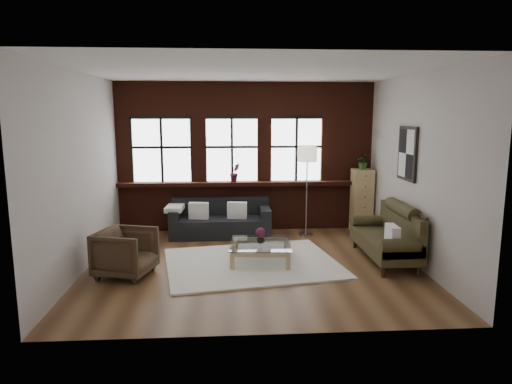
{
  "coord_description": "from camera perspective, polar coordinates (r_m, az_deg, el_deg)",
  "views": [
    {
      "loc": [
        -0.42,
        -7.42,
        2.53
      ],
      "look_at": [
        0.1,
        0.6,
        1.15
      ],
      "focal_mm": 32.0,
      "sensor_mm": 36.0,
      "label": 1
    }
  ],
  "objects": [
    {
      "name": "dark_sofa",
      "position": [
        9.57,
        -4.46,
        -3.3
      ],
      "size": [
        2.07,
        0.84,
        0.75
      ],
      "primitive_type": null,
      "color": "black",
      "rests_on": "floor"
    },
    {
      "name": "window_right",
      "position": [
        10.02,
        5.05,
        5.24
      ],
      "size": [
        1.38,
        0.1,
        1.5
      ],
      "primitive_type": null,
      "color": "black",
      "rests_on": "brick_backwall"
    },
    {
      "name": "pillow_a",
      "position": [
        9.45,
        -7.18,
        -2.34
      ],
      "size": [
        0.42,
        0.2,
        0.34
      ],
      "primitive_type": "cube",
      "rotation": [
        0.0,
        0.0,
        -0.16
      ],
      "color": "white",
      "rests_on": "dark_sofa"
    },
    {
      "name": "window_mid",
      "position": [
        9.9,
        -3.02,
        5.22
      ],
      "size": [
        1.38,
        0.1,
        1.5
      ],
      "primitive_type": null,
      "color": "black",
      "rests_on": "brick_backwall"
    },
    {
      "name": "vase",
      "position": [
        7.87,
        0.59,
        -5.89
      ],
      "size": [
        0.15,
        0.15,
        0.15
      ],
      "primitive_type": "imported",
      "rotation": [
        0.0,
        0.0,
        -0.1
      ],
      "color": "#B2B2B2",
      "rests_on": "coffee_table"
    },
    {
      "name": "wall_right",
      "position": [
        8.12,
        19.31,
        2.62
      ],
      "size": [
        0.0,
        5.0,
        5.0
      ],
      "primitive_type": "plane",
      "rotation": [
        1.57,
        0.0,
        -1.57
      ],
      "color": "beige",
      "rests_on": "ground"
    },
    {
      "name": "potted_plant_top",
      "position": [
        10.03,
        13.26,
        3.73
      ],
      "size": [
        0.32,
        0.28,
        0.34
      ],
      "primitive_type": "imported",
      "rotation": [
        0.0,
        0.0,
        0.06
      ],
      "color": "#2D5923",
      "rests_on": "drawer_chest"
    },
    {
      "name": "wall_back",
      "position": [
        9.97,
        -1.29,
        4.39
      ],
      "size": [
        5.5,
        0.0,
        5.5
      ],
      "primitive_type": "plane",
      "rotation": [
        1.57,
        0.0,
        0.0
      ],
      "color": "beige",
      "rests_on": "ground"
    },
    {
      "name": "coffee_table",
      "position": [
        7.94,
        0.58,
        -7.6
      ],
      "size": [
        1.12,
        1.12,
        0.35
      ],
      "primitive_type": null,
      "rotation": [
        0.0,
        0.0,
        -0.09
      ],
      "color": "tan",
      "rests_on": "shag_rug"
    },
    {
      "name": "vintage_settee",
      "position": [
        8.22,
        15.8,
        -4.97
      ],
      "size": [
        0.82,
        1.85,
        0.99
      ],
      "primitive_type": null,
      "color": "#352F18",
      "rests_on": "floor"
    },
    {
      "name": "flowers",
      "position": [
        7.84,
        0.59,
        -5.12
      ],
      "size": [
        0.18,
        0.18,
        0.18
      ],
      "primitive_type": "sphere",
      "color": "#521C31",
      "rests_on": "vase"
    },
    {
      "name": "floor",
      "position": [
        7.85,
        -0.45,
        -9.06
      ],
      "size": [
        5.5,
        5.5,
        0.0
      ],
      "primitive_type": "plane",
      "color": "brown",
      "rests_on": "ground"
    },
    {
      "name": "wall_left",
      "position": [
        7.83,
        -21.0,
        2.27
      ],
      "size": [
        0.0,
        5.0,
        5.0
      ],
      "primitive_type": "plane",
      "rotation": [
        1.57,
        0.0,
        1.57
      ],
      "color": "beige",
      "rests_on": "ground"
    },
    {
      "name": "pillow_b",
      "position": [
        9.43,
        -2.38,
        -2.29
      ],
      "size": [
        0.42,
        0.2,
        0.34
      ],
      "primitive_type": "cube",
      "rotation": [
        0.0,
        0.0,
        -0.15
      ],
      "color": "white",
      "rests_on": "dark_sofa"
    },
    {
      "name": "armchair",
      "position": [
        7.52,
        -15.97,
        -7.3
      ],
      "size": [
        1.01,
        1.0,
        0.75
      ],
      "primitive_type": "imported",
      "rotation": [
        0.0,
        0.0,
        1.3
      ],
      "color": "#3D2D1E",
      "rests_on": "floor"
    },
    {
      "name": "floor_lamp",
      "position": [
        9.54,
        6.35,
        0.5
      ],
      "size": [
        0.4,
        0.4,
        2.01
      ],
      "primitive_type": null,
      "color": "#A5A5A8",
      "rests_on": "floor"
    },
    {
      "name": "window_left",
      "position": [
        10.0,
        -11.68,
        5.07
      ],
      "size": [
        1.38,
        0.1,
        1.5
      ],
      "primitive_type": null,
      "color": "black",
      "rests_on": "brick_backwall"
    },
    {
      "name": "wall_poster",
      "position": [
        8.36,
        18.42,
        4.58
      ],
      "size": [
        0.05,
        0.74,
        0.94
      ],
      "primitive_type": null,
      "color": "black",
      "rests_on": "wall_right"
    },
    {
      "name": "sill_ledge",
      "position": [
        9.89,
        -1.24,
        1.08
      ],
      "size": [
        5.5,
        0.3,
        0.08
      ],
      "primitive_type": "cube",
      "color": "#471B10",
      "rests_on": "brick_backwall"
    },
    {
      "name": "sill_plant",
      "position": [
        9.82,
        -2.66,
        2.43
      ],
      "size": [
        0.27,
        0.25,
        0.4
      ],
      "primitive_type": "imported",
      "rotation": [
        0.0,
        0.0,
        0.39
      ],
      "color": "#521C31",
      "rests_on": "sill_ledge"
    },
    {
      "name": "shag_rug",
      "position": [
        7.88,
        -0.51,
        -8.86
      ],
      "size": [
        3.18,
        2.68,
        0.03
      ],
      "primitive_type": "cube",
      "rotation": [
        0.0,
        0.0,
        0.17
      ],
      "color": "silver",
      "rests_on": "floor"
    },
    {
      "name": "ceiling",
      "position": [
        7.46,
        -0.48,
        14.89
      ],
      "size": [
        5.5,
        5.5,
        0.0
      ],
      "primitive_type": "plane",
      "rotation": [
        3.14,
        0.0,
        0.0
      ],
      "color": "white",
      "rests_on": "ground"
    },
    {
      "name": "drawer_chest",
      "position": [
        10.15,
        13.08,
        -1.02
      ],
      "size": [
        0.42,
        0.42,
        1.36
      ],
      "primitive_type": "cube",
      "color": "tan",
      "rests_on": "floor"
    },
    {
      "name": "pillow_settee",
      "position": [
        7.66,
        16.67,
        -5.26
      ],
      "size": [
        0.15,
        0.38,
        0.34
      ],
      "primitive_type": "cube",
      "rotation": [
        0.0,
        0.0,
        -0.03
      ],
      "color": "white",
      "rests_on": "vintage_settee"
    },
    {
      "name": "wall_front",
      "position": [
        5.03,
        1.17,
        -0.94
      ],
      "size": [
        5.5,
        0.0,
        5.5
      ],
      "primitive_type": "plane",
      "rotation": [
        -1.57,
        0.0,
        0.0
      ],
      "color": "beige",
      "rests_on": "ground"
    },
    {
      "name": "brick_backwall",
      "position": [
        9.91,
        -1.27,
        4.36
      ],
      "size": [
        5.5,
        0.12,
        3.2
      ],
      "primitive_type": null,
      "color": "#471B10",
      "rests_on": "floor"
    }
  ]
}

